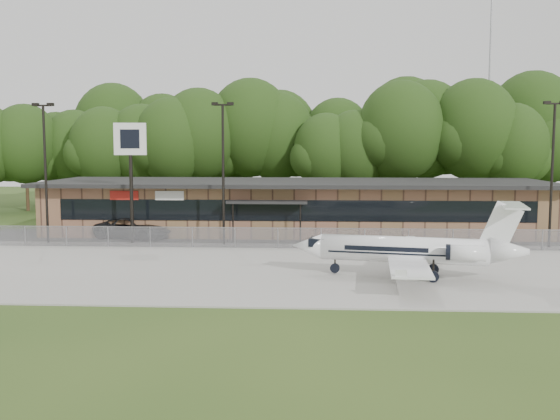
# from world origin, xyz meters

# --- Properties ---
(ground) EXTENTS (160.00, 160.00, 0.00)m
(ground) POSITION_xyz_m (0.00, 0.00, 0.00)
(ground) COLOR #294518
(ground) RESTS_ON ground
(apron) EXTENTS (64.00, 18.00, 0.08)m
(apron) POSITION_xyz_m (0.00, 8.00, 0.04)
(apron) COLOR #9E9B93
(apron) RESTS_ON ground
(parking_lot) EXTENTS (50.00, 9.00, 0.06)m
(parking_lot) POSITION_xyz_m (0.00, 19.50, 0.03)
(parking_lot) COLOR #383835
(parking_lot) RESTS_ON ground
(terminal) EXTENTS (41.00, 11.65, 4.30)m
(terminal) POSITION_xyz_m (-0.00, 23.94, 2.18)
(terminal) COLOR #895B44
(terminal) RESTS_ON ground
(fence) EXTENTS (46.00, 0.04, 1.52)m
(fence) POSITION_xyz_m (0.00, 15.00, 0.78)
(fence) COLOR gray
(fence) RESTS_ON ground
(treeline) EXTENTS (72.00, 12.00, 15.00)m
(treeline) POSITION_xyz_m (0.00, 42.00, 7.50)
(treeline) COLOR #1E3A12
(treeline) RESTS_ON ground
(radio_mast) EXTENTS (0.20, 0.20, 25.00)m
(radio_mast) POSITION_xyz_m (22.00, 48.00, 12.50)
(radio_mast) COLOR gray
(radio_mast) RESTS_ON ground
(light_pole_left) EXTENTS (1.55, 0.30, 10.23)m
(light_pole_left) POSITION_xyz_m (-18.00, 16.50, 5.98)
(light_pole_left) COLOR black
(light_pole_left) RESTS_ON ground
(light_pole_mid) EXTENTS (1.55, 0.30, 10.23)m
(light_pole_mid) POSITION_xyz_m (-5.00, 16.50, 5.98)
(light_pole_mid) COLOR black
(light_pole_mid) RESTS_ON ground
(light_pole_right) EXTENTS (1.55, 0.30, 10.23)m
(light_pole_right) POSITION_xyz_m (18.00, 16.50, 5.98)
(light_pole_right) COLOR black
(light_pole_right) RESTS_ON ground
(business_jet) EXTENTS (12.62, 11.33, 4.26)m
(business_jet) POSITION_xyz_m (6.79, 5.69, 1.52)
(business_jet) COLOR white
(business_jet) RESTS_ON ground
(suv) EXTENTS (6.52, 4.27, 1.67)m
(suv) POSITION_xyz_m (-12.40, 19.18, 0.83)
(suv) COLOR #2D2E30
(suv) RESTS_ON ground
(pole_sign) EXTENTS (2.32, 0.56, 8.81)m
(pole_sign) POSITION_xyz_m (-11.79, 16.79, 6.74)
(pole_sign) COLOR black
(pole_sign) RESTS_ON ground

